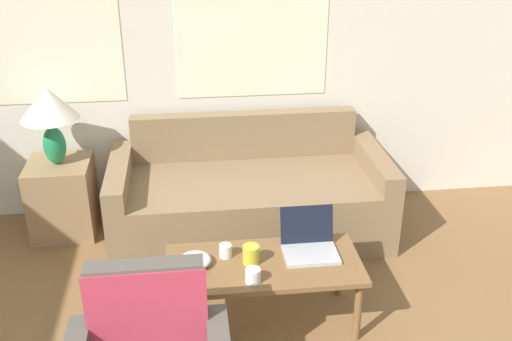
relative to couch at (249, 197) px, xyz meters
The scene contains 10 objects.
wall_back 1.28m from the couch, 141.08° to the left, with size 6.93×0.06×2.60m.
couch is the anchor object (origin of this frame).
side_table 1.36m from the couch, behind, with size 0.44×0.44×0.55m.
table_lamp 1.52m from the couch, behind, with size 0.40×0.40×0.56m.
coffee_table 1.07m from the couch, 91.79° to the right, with size 1.10×0.52×0.41m.
laptop 1.02m from the couch, 76.02° to the right, with size 0.31×0.29×0.24m.
cup_navy 1.08m from the couch, 95.60° to the right, with size 0.09×0.09×0.11m.
cup_yellow 1.02m from the couch, 103.92° to the right, with size 0.07×0.07×0.08m.
cup_white 1.25m from the couch, 95.30° to the right, with size 0.08×0.08×0.08m.
snack_bowl 1.13m from the couch, 111.83° to the right, with size 0.18×0.18×0.06m.
Camera 1 is at (0.16, -0.34, 2.32)m, focal length 42.00 mm.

